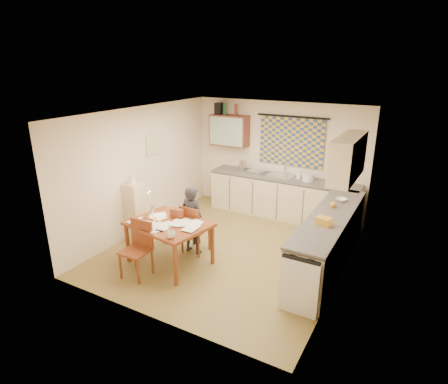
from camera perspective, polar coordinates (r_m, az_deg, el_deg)
The scene contains 44 objects.
floor at distance 7.04m, azimuth 0.94°, elevation -8.75°, with size 4.00×4.50×0.02m, color olive.
ceiling at distance 6.27m, azimuth 1.06°, elevation 12.04°, with size 4.00×4.50×0.02m, color white.
wall_back at distance 8.53m, azimuth 8.23°, elevation 5.17°, with size 4.00×0.02×2.50m, color #F3E0C4.
wall_front at distance 4.82m, azimuth -11.93°, elevation -6.35°, with size 4.00×0.02×2.50m, color #F3E0C4.
wall_left at distance 7.66m, azimuth -12.39°, elevation 3.30°, with size 0.02×4.50×2.50m, color #F3E0C4.
wall_right at distance 5.93m, azimuth 18.39°, elevation -1.99°, with size 0.02×4.50×2.50m, color #F3E0C4.
window_blind at distance 8.31m, azimuth 10.20°, elevation 7.51°, with size 1.45×0.03×1.05m, color navy.
curtain_rod at distance 8.20m, azimuth 10.39°, elevation 11.26°, with size 0.04×0.04×1.60m, color black.
wall_cabinet at distance 8.73m, azimuth 0.83°, elevation 9.37°, with size 0.90×0.34×0.70m, color maroon.
wall_cabinet_glass at distance 8.58m, azimuth 0.28°, elevation 9.20°, with size 0.84×0.02×0.64m, color #99B2A5.
upper_cabinet_right at distance 6.30m, azimuth 18.38°, elevation 4.99°, with size 0.34×1.30×0.70m, color beige.
framed_print at distance 7.82m, azimuth -10.47°, elevation 7.16°, with size 0.04×0.50×0.40m, color beige.
print_canvas at distance 7.81m, azimuth -10.33°, elevation 7.14°, with size 0.01×0.42×0.32m, color white.
counter_back at distance 8.40m, azimuth 8.81°, elevation -0.79°, with size 3.30×0.62×0.92m.
counter_right at distance 6.58m, azimuth 15.58°, elevation -7.14°, with size 0.62×2.95×0.92m.
stove at distance 5.50m, azimuth 12.15°, elevation -12.75°, with size 0.55×0.55×0.85m.
sink at distance 8.29m, azimuth 8.46°, elevation 2.09°, with size 0.55×0.45×0.10m, color silver.
tap at distance 8.38m, azimuth 9.30°, elevation 3.52°, with size 0.03×0.03×0.28m, color silver.
dish_rack at distance 8.47m, azimuth 4.98°, elevation 3.09°, with size 0.35×0.30×0.06m, color silver.
kettle at distance 8.59m, azimuth 2.87°, elevation 3.99°, with size 0.18×0.18×0.24m, color silver.
mixing_bowl at distance 8.07m, azimuth 12.68°, elevation 2.23°, with size 0.24×0.24×0.16m, color white.
soap_bottle at distance 8.17m, azimuth 11.32°, elevation 2.62°, with size 0.09×0.09×0.18m, color white.
bowl at distance 7.06m, azimuth 17.42°, elevation -1.14°, with size 0.25×0.25×0.05m, color white.
orange_bag at distance 5.96m, azimuth 14.95°, elevation -4.31°, with size 0.22×0.16×0.12m, color gold.
fruit_orange at distance 6.71m, azimuth 16.31°, elevation -1.87°, with size 0.10×0.10×0.10m, color gold.
speaker at distance 8.79m, azimuth -0.73°, elevation 12.61°, with size 0.16×0.20×0.26m, color black.
bottle_green at distance 8.72m, azimuth 0.05°, elevation 12.56°, with size 0.07×0.07×0.26m, color #195926.
bottle_brown at distance 8.58m, azimuth 1.82°, elevation 12.44°, with size 0.07×0.07×0.26m, color maroon.
dining_table at distance 6.51m, azimuth -8.28°, elevation -7.62°, with size 1.45×1.19×0.75m.
chair_far at distance 6.85m, azimuth -4.41°, elevation -6.90°, with size 0.42×0.42×0.91m.
chair_near at distance 6.27m, azimuth -13.11°, elevation -10.01°, with size 0.43×0.43×0.92m.
person at distance 6.70m, azimuth -4.85°, elevation -4.24°, with size 0.48×0.33×1.27m, color black.
shelf_stand at distance 7.43m, azimuth -13.47°, elevation -2.90°, with size 0.32×0.30×1.12m, color beige.
lampshade at distance 7.21m, azimuth -13.88°, elevation 2.05°, with size 0.20×0.20×0.22m, color beige.
letter_rack at distance 6.49m, azimuth -7.17°, elevation -3.26°, with size 0.22×0.10×0.16m, color maroon.
mug at distance 5.79m, azimuth -8.08°, elevation -6.48°, with size 0.15×0.15×0.10m, color white.
magazine at distance 6.50m, azimuth -12.93°, elevation -4.21°, with size 0.26×0.32×0.03m, color maroon.
book at distance 6.55m, azimuth -11.49°, elevation -3.97°, with size 0.29×0.31×0.02m, color gold.
orange_box at distance 6.38m, azimuth -12.32°, elevation -4.57°, with size 0.12×0.08×0.04m, color gold.
eyeglasses at distance 6.06m, azimuth -9.88°, elevation -5.82°, with size 0.13×0.04×0.02m, color black.
candle_holder at distance 6.69m, azimuth -10.97°, elevation -2.68°, with size 0.06×0.06×0.18m, color silver.
candle at distance 6.61m, azimuth -11.47°, elevation -1.10°, with size 0.02×0.02×0.22m, color white.
candle_flame at distance 6.61m, azimuth -11.26°, elevation 0.04°, with size 0.02×0.02×0.02m, color #FFCC66.
papers at distance 6.29m, azimuth -8.57°, elevation -4.77°, with size 1.19×0.83×0.02m.
Camera 1 is at (2.93, -5.48, 3.30)m, focal length 30.00 mm.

